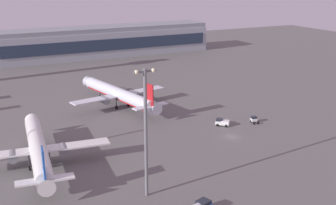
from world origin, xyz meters
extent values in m
plane|color=#605E5B|center=(0.00, 0.00, 0.00)|extent=(416.00, 416.00, 0.00)
cube|color=#9EA3AD|center=(9.61, 140.03, 7.00)|extent=(120.74, 22.00, 14.00)
cube|color=#263347|center=(9.61, 128.83, 7.70)|extent=(115.91, 0.40, 6.16)
cube|color=gray|center=(9.61, 140.03, 15.20)|extent=(120.74, 19.80, 2.40)
cylinder|color=silver|center=(-53.43, 5.72, 4.46)|extent=(8.41, 39.35, 4.13)
cone|color=silver|center=(-51.13, 26.46, 4.46)|extent=(4.19, 3.02, 3.92)
cone|color=silver|center=(-55.75, -15.24, 4.46)|extent=(4.03, 3.43, 3.72)
cube|color=silver|center=(-53.55, 4.64, 4.24)|extent=(35.05, 8.15, 0.38)
cube|color=silver|center=(-55.52, -13.19, 4.67)|extent=(12.17, 3.91, 0.38)
cube|color=#19479E|center=(-55.48, -12.86, 7.99)|extent=(0.71, 3.49, 7.06)
cylinder|color=slate|center=(-59.49, 5.30, 3.48)|extent=(2.81, 4.15, 2.39)
cylinder|color=slate|center=(-47.60, 3.98, 3.48)|extent=(2.81, 4.15, 2.39)
cube|color=#19479E|center=(-53.43, 5.72, 3.32)|extent=(7.66, 36.19, 0.39)
cylinder|color=#333338|center=(-52.05, 18.16, 2.53)|extent=(0.30, 0.30, 3.86)
cylinder|color=black|center=(-52.05, 18.16, 0.60)|extent=(0.56, 1.24, 1.20)
cylinder|color=#333338|center=(-56.10, 3.28, 2.53)|extent=(0.30, 0.30, 3.86)
cylinder|color=black|center=(-56.10, 3.28, 0.60)|extent=(0.56, 1.24, 1.20)
cylinder|color=#333338|center=(-51.35, 2.75, 2.53)|extent=(0.30, 0.30, 3.86)
cylinder|color=black|center=(-51.35, 2.75, 0.60)|extent=(0.56, 1.24, 1.20)
cylinder|color=silver|center=(-18.66, 43.14, 4.63)|extent=(11.98, 40.74, 4.29)
cone|color=silver|center=(-22.81, 64.42, 4.63)|extent=(4.52, 3.44, 4.08)
cone|color=silver|center=(-14.48, 21.63, 4.63)|extent=(4.40, 3.84, 3.86)
cube|color=silver|center=(-18.45, 42.03, 4.41)|extent=(36.34, 11.34, 0.40)
cube|color=silver|center=(-14.89, 23.73, 4.86)|extent=(12.71, 5.04, 0.40)
cube|color=red|center=(-14.95, 24.07, 8.30)|extent=(1.02, 3.61, 7.34)
cylinder|color=slate|center=(-24.55, 40.84, 3.61)|extent=(3.22, 4.47, 2.49)
cylinder|color=slate|center=(-12.35, 43.21, 3.61)|extent=(3.22, 4.47, 2.49)
cube|color=red|center=(-18.66, 43.14, 3.45)|extent=(10.94, 37.46, 0.41)
cylinder|color=#333338|center=(-21.15, 55.91, 2.63)|extent=(0.32, 0.32, 4.01)
cylinder|color=black|center=(-21.15, 55.91, 0.62)|extent=(0.68, 1.31, 1.24)
cylinder|color=#333338|center=(-20.56, 39.89, 2.63)|extent=(0.32, 0.32, 4.01)
cylinder|color=black|center=(-20.56, 39.89, 0.62)|extent=(0.68, 1.31, 1.24)
cylinder|color=#333338|center=(-15.69, 40.84, 2.63)|extent=(0.32, 0.32, 4.01)
cylinder|color=black|center=(-15.69, 40.84, 0.62)|extent=(0.68, 1.31, 1.24)
cube|color=white|center=(2.18, 9.86, 1.00)|extent=(2.90, 2.90, 1.10)
cube|color=#1E232D|center=(2.18, 9.86, 1.90)|extent=(2.61, 2.61, 0.70)
cube|color=white|center=(3.50, 8.51, 1.15)|extent=(3.05, 3.06, 1.40)
cylinder|color=black|center=(1.37, 9.48, 0.45)|extent=(0.84, 0.85, 0.90)
cylinder|color=black|center=(2.58, 10.66, 0.45)|extent=(0.84, 0.85, 0.90)
cylinder|color=black|center=(3.24, 7.55, 0.45)|extent=(0.84, 0.85, 0.90)
cylinder|color=black|center=(4.46, 8.74, 0.45)|extent=(0.84, 0.85, 0.90)
cube|color=#1E232D|center=(-28.56, -31.59, 2.00)|extent=(3.19, 2.91, 0.70)
cube|color=white|center=(13.53, 7.41, 0.90)|extent=(2.09, 1.94, 0.90)
cube|color=#1E232D|center=(13.53, 7.41, 1.70)|extent=(1.91, 1.72, 0.70)
cylinder|color=black|center=(12.85, 7.78, 0.45)|extent=(0.48, 0.94, 0.90)
cylinder|color=black|center=(14.31, 7.47, 0.45)|extent=(0.48, 0.94, 0.90)
cylinder|color=black|center=(12.42, 5.78, 0.45)|extent=(0.48, 0.94, 0.90)
cylinder|color=black|center=(13.89, 5.47, 0.45)|extent=(0.48, 0.94, 0.90)
cylinder|color=slate|center=(-35.95, -20.57, 13.83)|extent=(0.70, 0.70, 27.67)
cube|color=slate|center=(-35.95, -20.57, 27.07)|extent=(4.80, 0.40, 0.40)
sphere|color=#F9EAB2|center=(-37.75, -20.57, 27.07)|extent=(0.90, 0.90, 0.90)
sphere|color=#F9EAB2|center=(-34.15, -20.57, 27.07)|extent=(0.90, 0.90, 0.90)
camera|label=1|loc=(-69.46, -97.56, 45.73)|focal=46.79mm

